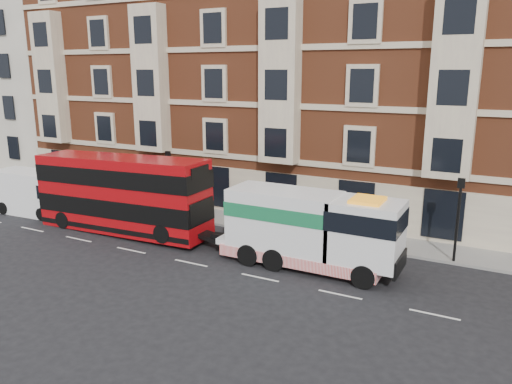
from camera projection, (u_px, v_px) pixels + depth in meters
ground at (191, 263)px, 25.70m from camera, size 120.00×120.00×0.00m
sidewalk at (258, 223)px, 32.13m from camera, size 90.00×3.00×0.15m
victorian_terrace at (312, 64)px, 35.97m from camera, size 45.00×12.00×20.40m
cream_block at (19, 84)px, 49.26m from camera, size 16.00×10.00×16.80m
lamp_post_west at (169, 178)px, 33.10m from camera, size 0.35×0.15×4.35m
lamp_post_east at (458, 214)px, 24.99m from camera, size 0.35×0.15×4.35m
double_decker_bus at (122, 193)px, 30.04m from camera, size 11.51×2.64×4.66m
tow_truck at (308, 229)px, 24.71m from camera, size 9.22×2.72×3.84m
box_van at (34, 193)px, 34.30m from camera, size 5.77×2.68×2.94m
pedestrian at (155, 195)px, 35.86m from camera, size 0.55×0.37×1.50m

